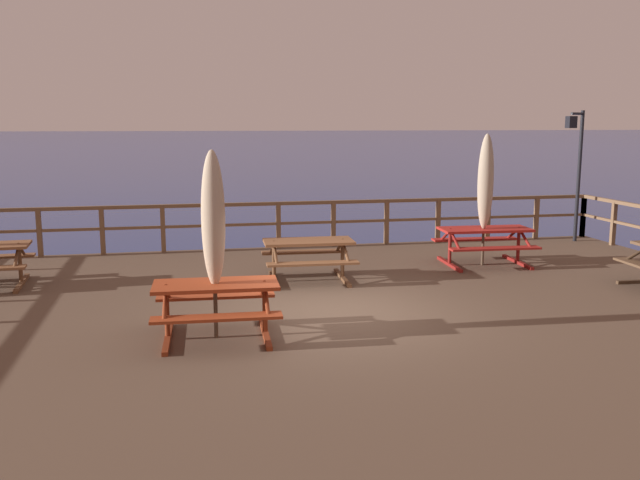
# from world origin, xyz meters

# --- Properties ---
(ground_plane) EXTENTS (600.00, 600.00, 0.00)m
(ground_plane) POSITION_xyz_m (0.00, 0.00, 0.00)
(ground_plane) COLOR navy
(wooden_deck) EXTENTS (16.13, 11.65, 0.71)m
(wooden_deck) POSITION_xyz_m (0.00, 0.00, 0.35)
(wooden_deck) COLOR brown
(wooden_deck) RESTS_ON ground
(railing_waterside_far) EXTENTS (15.93, 0.10, 1.09)m
(railing_waterside_far) POSITION_xyz_m (0.00, 5.67, 1.43)
(railing_waterside_far) COLOR brown
(railing_waterside_far) RESTS_ON wooden_deck
(picnic_table_mid_right) EXTENTS (1.74, 1.47, 0.78)m
(picnic_table_mid_right) POSITION_xyz_m (-1.80, -0.86, 1.26)
(picnic_table_mid_right) COLOR #993819
(picnic_table_mid_right) RESTS_ON wooden_deck
(picnic_table_back_right) EXTENTS (1.92, 1.51, 0.78)m
(picnic_table_back_right) POSITION_xyz_m (3.90, 2.93, 1.27)
(picnic_table_back_right) COLOR maroon
(picnic_table_back_right) RESTS_ON wooden_deck
(picnic_table_back_left) EXTENTS (1.71, 1.48, 0.78)m
(picnic_table_back_left) POSITION_xyz_m (0.06, 2.23, 1.26)
(picnic_table_back_left) COLOR brown
(picnic_table_back_left) RESTS_ON wooden_deck
(patio_umbrella_tall_back_left) EXTENTS (0.32, 0.32, 2.56)m
(patio_umbrella_tall_back_left) POSITION_xyz_m (-1.81, -0.87, 2.34)
(patio_umbrella_tall_back_left) COLOR #4C3828
(patio_umbrella_tall_back_left) RESTS_ON wooden_deck
(patio_umbrella_short_front) EXTENTS (0.32, 0.32, 2.69)m
(patio_umbrella_short_front) POSITION_xyz_m (3.85, 2.88, 2.42)
(patio_umbrella_short_front) COLOR #4C3828
(patio_umbrella_short_front) RESTS_ON wooden_deck
(lamp_post_hooked) EXTENTS (0.62, 0.43, 3.20)m
(lamp_post_hooked) POSITION_xyz_m (7.20, 5.02, 2.82)
(lamp_post_hooked) COLOR black
(lamp_post_hooked) RESTS_ON wooden_deck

